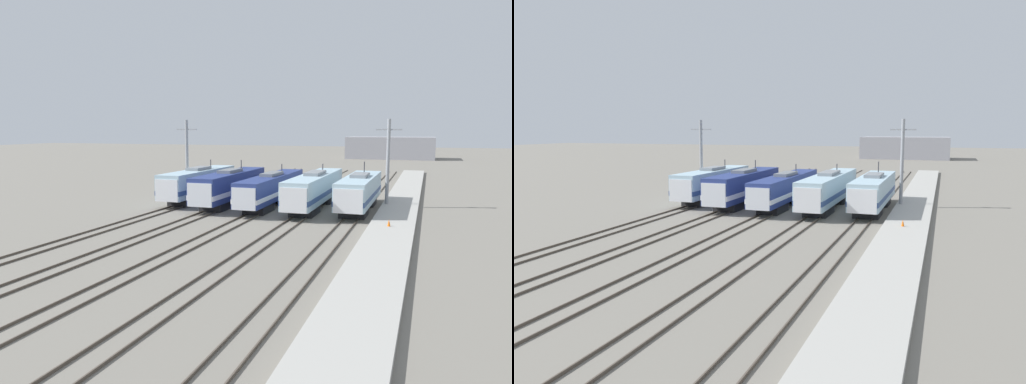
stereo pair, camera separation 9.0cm
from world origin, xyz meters
The scene contains 16 objects.
ground_plane centered at (0.00, 0.00, 0.00)m, with size 400.00×400.00×0.00m, color slate.
rail_pair_far_left centered at (-10.09, 0.00, 0.07)m, with size 1.50×120.00×0.15m.
rail_pair_center_left centered at (-5.04, 0.00, 0.07)m, with size 1.51×120.00×0.15m.
rail_pair_center centered at (0.00, 0.00, 0.07)m, with size 1.51×120.00×0.15m.
rail_pair_center_right centered at (5.04, 0.00, 0.07)m, with size 1.51×120.00×0.15m.
rail_pair_far_right centered at (10.09, 0.00, 0.07)m, with size 1.50×120.00×0.15m.
locomotive_far_left centered at (-10.09, 8.87, 2.17)m, with size 3.06×16.53×4.94m.
locomotive_center_left centered at (-5.04, 6.97, 2.17)m, with size 3.05×16.90×5.09m.
locomotive_center centered at (0.00, 7.51, 2.05)m, with size 2.79×18.79×4.66m.
locomotive_center_right centered at (5.04, 7.83, 2.15)m, with size 2.98×19.27×4.76m.
locomotive_far_right centered at (10.09, 7.81, 2.11)m, with size 3.13×16.61×5.20m.
catenary_tower_left centered at (-12.71, 11.37, 5.23)m, with size 2.90×0.40×10.11m.
catenary_tower_right centered at (12.79, 11.37, 5.23)m, with size 2.90×0.40×10.11m.
platform centered at (14.31, 0.00, 0.21)m, with size 4.00×120.00×0.42m.
traffic_cone centered at (14.10, -2.18, 0.73)m, with size 0.28×0.28×0.62m.
depot_building centered at (6.10, 106.65, 3.21)m, with size 25.15×13.10×6.42m.
Camera 2 is at (17.39, -47.15, 9.10)m, focal length 35.00 mm.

